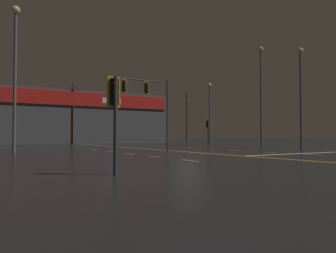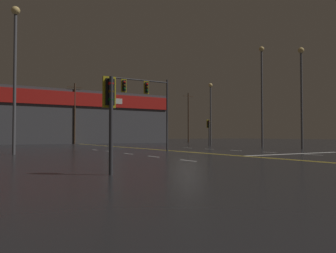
{
  "view_description": "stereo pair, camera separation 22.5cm",
  "coord_description": "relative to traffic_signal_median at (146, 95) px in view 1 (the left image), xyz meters",
  "views": [
    {
      "loc": [
        -14.08,
        -20.41,
        1.21
      ],
      "look_at": [
        0.0,
        2.91,
        2.0
      ],
      "focal_mm": 35.0,
      "sensor_mm": 36.0,
      "label": 1
    },
    {
      "loc": [
        -13.88,
        -20.53,
        1.21
      ],
      "look_at": [
        0.0,
        2.91,
        2.0
      ],
      "focal_mm": 35.0,
      "sensor_mm": 36.0,
      "label": 2
    }
  ],
  "objects": [
    {
      "name": "streetlight_far_left",
      "position": [
        14.57,
        -3.14,
        1.61
      ],
      "size": [
        0.56,
        0.56,
        9.48
      ],
      "color": "#59595E",
      "rests_on": "ground"
    },
    {
      "name": "road_markings",
      "position": [
        3.25,
        -3.43,
        -4.43
      ],
      "size": [
        14.4,
        60.0,
        0.01
      ],
      "color": "gold",
      "rests_on": "ground"
    },
    {
      "name": "streetlight_near_left",
      "position": [
        16.37,
        12.76,
        1.06
      ],
      "size": [
        0.56,
        0.56,
        8.49
      ],
      "color": "#59595E",
      "rests_on": "ground"
    },
    {
      "name": "streetlight_median_approach",
      "position": [
        15.03,
        2.15,
        2.38
      ],
      "size": [
        0.56,
        0.56,
        10.89
      ],
      "color": "#59595E",
      "rests_on": "ground"
    },
    {
      "name": "traffic_signal_median",
      "position": [
        0.0,
        0.0,
        0.0
      ],
      "size": [
        4.83,
        0.36,
        5.8
      ],
      "color": "#38383D",
      "rests_on": "ground"
    },
    {
      "name": "ground_plane",
      "position": [
        2.34,
        -2.33,
        -4.44
      ],
      "size": [
        200.0,
        200.0,
        0.0
      ],
      "primitive_type": "plane",
      "color": "black"
    },
    {
      "name": "building_backdrop",
      "position": [
        2.34,
        33.09,
        -0.19
      ],
      "size": [
        32.5,
        10.23,
        8.47
      ],
      "color": "#4C4C51",
      "rests_on": "ground"
    },
    {
      "name": "streetlight_near_right",
      "position": [
        -9.32,
        0.66,
        1.78
      ],
      "size": [
        0.56,
        0.56,
        9.78
      ],
      "color": "#59595E",
      "rests_on": "ground"
    },
    {
      "name": "utility_pole_row",
      "position": [
        1.52,
        28.02,
        0.49
      ],
      "size": [
        44.74,
        0.26,
        9.68
      ],
      "color": "#4C3828",
      "rests_on": "ground"
    },
    {
      "name": "traffic_signal_corner_northeast",
      "position": [
        12.69,
        8.48,
        -2.11
      ],
      "size": [
        0.42,
        0.36,
        3.17
      ],
      "color": "#38383D",
      "rests_on": "ground"
    },
    {
      "name": "traffic_signal_corner_southwest",
      "position": [
        -7.89,
        -13.1,
        -2.17
      ],
      "size": [
        0.42,
        0.36,
        3.09
      ],
      "color": "#38383D",
      "rests_on": "ground"
    }
  ]
}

